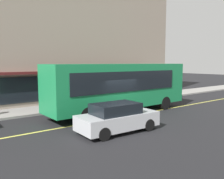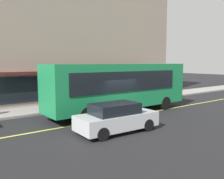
# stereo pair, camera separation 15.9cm
# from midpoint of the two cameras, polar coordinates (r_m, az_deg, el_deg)

# --- Properties ---
(ground) EXTENTS (120.00, 120.00, 0.00)m
(ground) POSITION_cam_midpoint_polar(r_m,az_deg,el_deg) (15.87, 1.42, -6.66)
(ground) COLOR black
(sidewalk) EXTENTS (80.00, 2.92, 0.15)m
(sidewalk) POSITION_cam_midpoint_polar(r_m,az_deg,el_deg) (20.13, -8.03, -3.70)
(sidewalk) COLOR gray
(sidewalk) RESTS_ON ground
(lane_centre_stripe) EXTENTS (36.00, 0.16, 0.01)m
(lane_centre_stripe) POSITION_cam_midpoint_polar(r_m,az_deg,el_deg) (15.87, 1.42, -6.64)
(lane_centre_stripe) COLOR #D8D14C
(lane_centre_stripe) RESTS_ON ground
(storefront_building) EXTENTS (24.19, 9.02, 15.42)m
(storefront_building) POSITION_cam_midpoint_polar(r_m,az_deg,el_deg) (25.37, -14.24, 15.56)
(storefront_building) COLOR gray
(storefront_building) RESTS_ON ground
(bus) EXTENTS (11.16, 2.71, 3.50)m
(bus) POSITION_cam_midpoint_polar(r_m,az_deg,el_deg) (17.01, 1.85, 1.00)
(bus) COLOR #197F47
(bus) RESTS_ON ground
(car_silver) EXTENTS (4.37, 2.00, 1.52)m
(car_silver) POSITION_cam_midpoint_polar(r_m,az_deg,el_deg) (12.51, 0.92, -6.75)
(car_silver) COLOR #B7BABF
(car_silver) RESTS_ON ground
(pedestrian_mid_block) EXTENTS (0.34, 0.34, 1.81)m
(pedestrian_mid_block) POSITION_cam_midpoint_polar(r_m,az_deg,el_deg) (26.31, 10.26, 1.21)
(pedestrian_mid_block) COLOR black
(pedestrian_mid_block) RESTS_ON sidewalk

